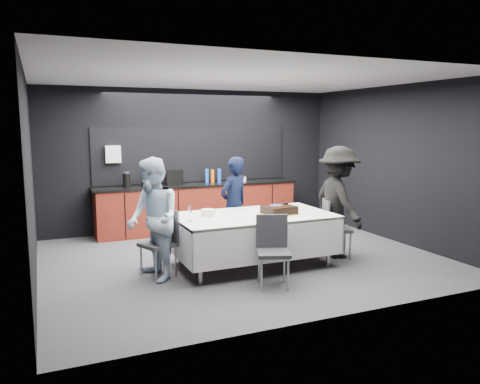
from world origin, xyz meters
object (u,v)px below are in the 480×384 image
Objects in this scene: champagne_flute at (190,210)px; person_right at (338,202)px; party_table at (253,224)px; person_left at (153,219)px; chair_right at (333,224)px; plate_stack at (208,213)px; cake_assembly at (279,210)px; chair_near at (273,245)px; chair_left at (162,238)px; person_center at (234,204)px.

person_right reaches higher than champagne_flute.
party_table is 1.53m from person_left.
chair_right is 0.36m from person_right.
plate_stack is 0.87m from person_left.
chair_near is (-0.50, -0.76, -0.31)m from cake_assembly.
party_table is 10.36× the size of champagne_flute.
chair_left is (-1.36, 0.10, -0.11)m from party_table.
person_center reaches higher than chair_right.
person_center is at bearing 29.54° from chair_left.
person_left reaches higher than cake_assembly.
party_table is 0.44m from cake_assembly.
person_right reaches higher than cake_assembly.
champagne_flute is at bearing -179.49° from chair_right.
person_right is at bearing -7.01° from chair_right.
chair_left is at bearing -176.13° from plate_stack.
person_center is at bearing 106.51° from cake_assembly.
person_left reaches higher than chair_left.
chair_left reaches higher than party_table.
cake_assembly is 0.33× the size of person_center.
chair_right is at bearing 0.51° from champagne_flute.
cake_assembly reaches higher than chair_near.
person_right is (1.45, -0.09, 0.24)m from party_table.
cake_assembly is 0.57× the size of chair_right.
chair_near is 1.81m from person_center.
cake_assembly is 0.30× the size of person_right.
champagne_flute is 1.24m from chair_near.
person_right is (2.11, -0.23, 0.05)m from plate_stack.
chair_left reaches higher than plate_stack.
person_right is at bearing 79.01° from person_left.
party_table is at bearing 161.92° from cake_assembly.
party_table is 0.90m from chair_near.
chair_left is at bearing 123.53° from person_left.
plate_stack is (-0.66, 0.14, 0.19)m from party_table.
person_right is at bearing 1.66° from cake_assembly.
cake_assembly is 1.04m from chair_right.
plate_stack is 0.43m from champagne_flute.
person_center is (-0.30, 1.02, -0.05)m from cake_assembly.
chair_near is at bearing -151.63° from chair_right.
chair_left is 1.00× the size of chair_right.
person_right is (1.57, 0.79, 0.35)m from chair_near.
cake_assembly is 1.76m from chair_left.
chair_left is 0.37m from person_left.
chair_left is 0.59× the size of person_center.
plate_stack is at bearing 3.87° from chair_left.
cake_assembly is (0.37, -0.12, 0.20)m from party_table.
person_right reaches higher than party_table.
chair_right is at bearing -3.28° from party_table.
person_left is (-1.39, 0.82, 0.30)m from chair_near.
champagne_flute is 2.40m from chair_right.
chair_near is at bearing 121.05° from person_right.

